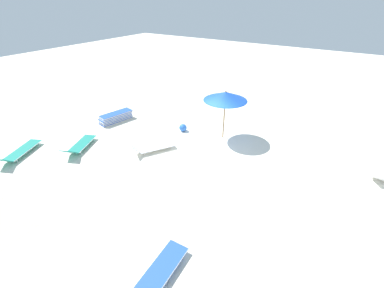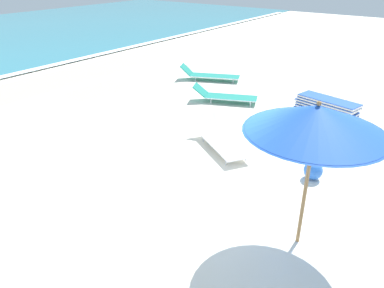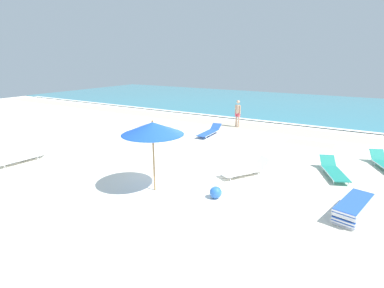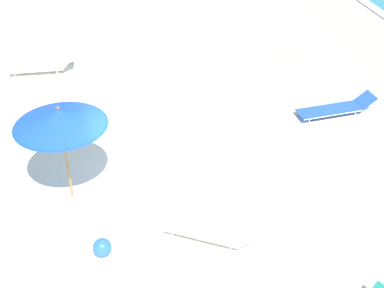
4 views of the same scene
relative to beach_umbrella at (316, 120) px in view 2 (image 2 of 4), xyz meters
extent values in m
cube|color=silver|center=(0.08, 1.97, -2.26)|extent=(60.00, 60.00, 0.16)
cube|color=#B8AE96|center=(3.45, 8.94, -2.17)|extent=(2.42, 1.36, 0.00)
cube|color=#B8AE96|center=(9.04, 7.82, -2.17)|extent=(2.64, 1.53, 0.00)
cylinder|color=#9E7547|center=(0.00, 0.00, -1.08)|extent=(0.06, 0.06, 2.19)
cone|color=blue|center=(0.00, 0.00, 0.01)|extent=(2.07, 2.07, 0.41)
cylinder|color=#163D95|center=(0.00, 0.00, -0.18)|extent=(2.00, 2.00, 0.01)
sphere|color=#9E7547|center=(0.00, 0.00, 0.24)|extent=(0.07, 0.07, 0.07)
cube|color=blue|center=(5.99, 1.61, -2.12)|extent=(0.97, 1.89, 0.03)
cube|color=silver|center=(5.99, 1.61, -2.15)|extent=(0.99, 1.92, 0.04)
cube|color=blue|center=(5.98, 1.57, -2.04)|extent=(0.97, 1.89, 0.03)
cube|color=silver|center=(5.98, 1.57, -2.07)|extent=(0.99, 1.92, 0.04)
cube|color=blue|center=(5.98, 1.56, -1.95)|extent=(0.97, 1.89, 0.03)
cube|color=silver|center=(5.98, 1.56, -1.98)|extent=(0.99, 1.92, 0.04)
cube|color=blue|center=(5.99, 1.61, -1.87)|extent=(0.97, 1.89, 0.03)
cube|color=silver|center=(5.99, 1.61, -1.90)|extent=(0.99, 1.92, 0.04)
cube|color=blue|center=(5.97, 1.54, -1.78)|extent=(0.97, 1.89, 0.03)
cube|color=silver|center=(5.97, 1.54, -1.81)|extent=(0.99, 1.92, 0.04)
cube|color=blue|center=(5.97, 1.52, -1.70)|extent=(0.97, 1.89, 0.03)
cube|color=silver|center=(5.97, 1.52, -1.73)|extent=(0.99, 1.92, 0.04)
cube|color=white|center=(2.04, 2.74, -2.00)|extent=(1.38, 1.72, 0.03)
cylinder|color=silver|center=(1.78, 2.89, -2.00)|extent=(0.90, 1.42, 0.03)
cylinder|color=silver|center=(2.29, 2.58, -2.00)|extent=(0.90, 1.42, 0.03)
cube|color=white|center=(2.58, 3.60, -1.80)|extent=(0.70, 0.64, 0.43)
cylinder|color=silver|center=(1.48, 2.32, -2.10)|extent=(0.03, 0.03, 0.16)
cylinder|color=silver|center=(1.92, 2.05, -2.10)|extent=(0.03, 0.03, 0.16)
cylinder|color=silver|center=(2.16, 3.42, -2.10)|extent=(0.03, 0.03, 0.16)
cylinder|color=silver|center=(2.60, 3.15, -2.10)|extent=(0.03, 0.03, 0.16)
cube|color=#1E8475|center=(5.19, 4.42, -2.00)|extent=(1.21, 1.75, 0.03)
cylinder|color=silver|center=(4.91, 4.30, -2.00)|extent=(0.69, 1.52, 0.03)
cylinder|color=silver|center=(5.46, 4.54, -2.00)|extent=(0.69, 1.52, 0.03)
cube|color=#1E8475|center=(4.77, 5.37, -1.83)|extent=(0.71, 0.65, 0.36)
cylinder|color=silver|center=(5.21, 3.73, -2.10)|extent=(0.03, 0.03, 0.16)
cylinder|color=silver|center=(5.68, 3.93, -2.10)|extent=(0.03, 0.03, 0.16)
cylinder|color=silver|center=(4.70, 4.90, -2.10)|extent=(0.03, 0.03, 0.16)
cylinder|color=silver|center=(5.16, 5.11, -2.10)|extent=(0.03, 0.03, 0.16)
cube|color=#1E8475|center=(6.98, 6.24, -2.00)|extent=(1.32, 1.95, 0.03)
cylinder|color=silver|center=(6.71, 6.12, -2.00)|extent=(0.80, 1.72, 0.03)
cylinder|color=silver|center=(7.25, 6.37, -2.00)|extent=(0.80, 1.72, 0.03)
cube|color=#1E8475|center=(6.51, 7.28, -1.81)|extent=(0.70, 0.62, 0.39)
cylinder|color=silver|center=(7.05, 5.47, -2.10)|extent=(0.03, 0.03, 0.16)
cylinder|color=silver|center=(7.51, 5.68, -2.10)|extent=(0.03, 0.03, 0.16)
cylinder|color=silver|center=(6.45, 6.80, -2.10)|extent=(0.03, 0.03, 0.16)
cylinder|color=silver|center=(6.91, 7.01, -2.10)|extent=(0.03, 0.03, 0.16)
sphere|color=blue|center=(2.08, 0.53, -1.98)|extent=(0.40, 0.40, 0.40)
camera|label=1|loc=(-4.83, 10.43, 4.13)|focal=24.00mm
camera|label=2|loc=(-4.96, -1.50, 2.00)|focal=35.00mm
camera|label=3|loc=(6.02, -7.45, 2.20)|focal=28.00mm
camera|label=4|loc=(10.17, 0.54, 6.07)|focal=50.00mm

